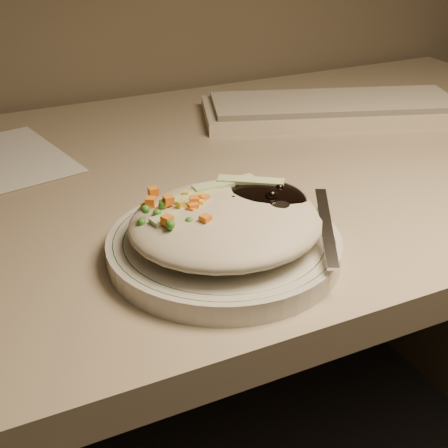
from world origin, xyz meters
name	(u,v)px	position (x,y,z in m)	size (l,w,h in m)	color
desk	(202,295)	(0.00, 1.38, 0.54)	(1.40, 0.70, 0.74)	tan
plate	(224,247)	(-0.06, 1.17, 0.75)	(0.23, 0.23, 0.02)	beige
plate_rim	(224,238)	(-0.06, 1.17, 0.76)	(0.22, 0.22, 0.00)	#144723
meal	(228,218)	(-0.06, 1.17, 0.78)	(0.21, 0.19, 0.05)	#AFA68E
keyboard	(334,109)	(0.28, 1.48, 0.75)	(0.44, 0.28, 0.03)	beige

